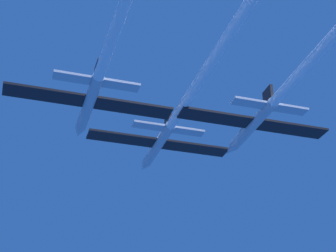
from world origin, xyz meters
TOP-DOWN VIEW (x-y plane):
  - jet_lead at (0.59, -16.39)m, footprint 18.12×55.68m
  - jet_left_wing at (-9.82, -23.97)m, footprint 18.12×51.89m
  - jet_right_wing at (9.43, -22.55)m, footprint 18.12×48.62m

SIDE VIEW (x-z plane):
  - jet_left_wing at x=-9.82m, z-range -1.83..1.17m
  - jet_right_wing at x=9.43m, z-range -1.43..1.57m
  - jet_lead at x=0.59m, z-range -0.87..2.13m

